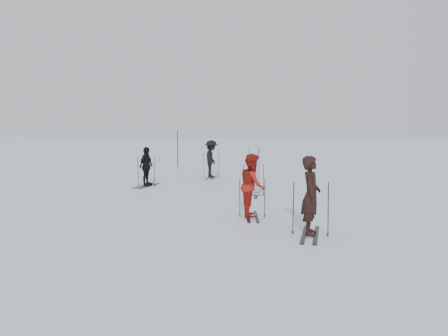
% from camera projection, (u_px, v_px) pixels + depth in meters
% --- Properties ---
extents(ground, '(120.00, 120.00, 0.00)m').
position_uv_depth(ground, '(221.00, 200.00, 14.79)').
color(ground, silver).
rests_on(ground, ground).
extents(skier_near_dark, '(0.52, 0.72, 1.83)m').
position_uv_depth(skier_near_dark, '(311.00, 197.00, 10.08)').
color(skier_near_dark, black).
rests_on(skier_near_dark, ground).
extents(skier_red, '(0.73, 0.90, 1.74)m').
position_uv_depth(skier_red, '(252.00, 186.00, 12.06)').
color(skier_red, maroon).
rests_on(skier_red, ground).
extents(skier_grey, '(0.61, 0.91, 1.81)m').
position_uv_depth(skier_grey, '(254.00, 170.00, 15.75)').
color(skier_grey, '#B1B4BB').
rests_on(skier_grey, ground).
extents(skier_uphill_left, '(0.61, 1.01, 1.60)m').
position_uv_depth(skier_uphill_left, '(146.00, 167.00, 18.06)').
color(skier_uphill_left, black).
rests_on(skier_uphill_left, ground).
extents(skier_uphill_far, '(0.71, 1.17, 1.77)m').
position_uv_depth(skier_uphill_far, '(211.00, 159.00, 20.88)').
color(skier_uphill_far, black).
rests_on(skier_uphill_far, ground).
extents(skis_near_dark, '(1.89, 1.17, 1.30)m').
position_uv_depth(skis_near_dark, '(311.00, 208.00, 10.11)').
color(skis_near_dark, black).
rests_on(skis_near_dark, ground).
extents(skis_red, '(1.61, 0.95, 1.13)m').
position_uv_depth(skis_red, '(252.00, 197.00, 12.09)').
color(skis_red, black).
rests_on(skis_red, ground).
extents(skis_grey, '(1.63, 0.91, 1.17)m').
position_uv_depth(skis_grey, '(254.00, 179.00, 15.78)').
color(skis_grey, black).
rests_on(skis_grey, ground).
extents(skis_uphill_left, '(1.89, 1.30, 1.26)m').
position_uv_depth(skis_uphill_left, '(146.00, 171.00, 18.07)').
color(skis_uphill_left, black).
rests_on(skis_uphill_left, ground).
extents(skis_uphill_far, '(1.66, 0.93, 1.18)m').
position_uv_depth(skis_uphill_far, '(211.00, 165.00, 20.91)').
color(skis_uphill_far, black).
rests_on(skis_uphill_far, ground).
extents(piste_marker, '(0.05, 0.05, 2.15)m').
position_uv_depth(piste_marker, '(178.00, 149.00, 26.19)').
color(piste_marker, black).
rests_on(piste_marker, ground).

